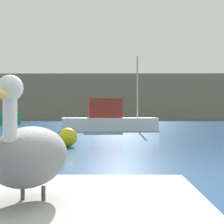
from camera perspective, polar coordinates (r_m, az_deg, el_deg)
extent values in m
cube|color=#7F755B|center=(79.18, 0.71, 2.00)|extent=(140.00, 17.55, 8.05)
ellipsoid|color=gray|center=(2.92, -11.51, -6.22)|extent=(0.62, 0.99, 0.43)
cylinder|color=white|center=(2.60, -14.29, -1.66)|extent=(0.09, 0.09, 0.35)
sphere|color=white|center=(2.61, -14.29, 3.32)|extent=(0.17, 0.17, 0.17)
cylinder|color=#4C4742|center=(2.97, -9.72, -11.31)|extent=(0.03, 0.03, 0.10)
cylinder|color=#4C4742|center=(3.03, -12.57, -11.08)|extent=(0.03, 0.03, 0.10)
cube|color=white|center=(28.77, -0.36, -1.76)|extent=(6.94, 2.75, 0.93)
cube|color=maroon|center=(28.72, -0.98, 0.54)|extent=(2.48, 1.67, 1.37)
cylinder|color=#B2B2B2|center=(29.07, 3.63, 3.57)|extent=(0.12, 0.12, 4.45)
sphere|color=yellow|center=(15.98, -6.30, -3.58)|extent=(0.74, 0.74, 0.74)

